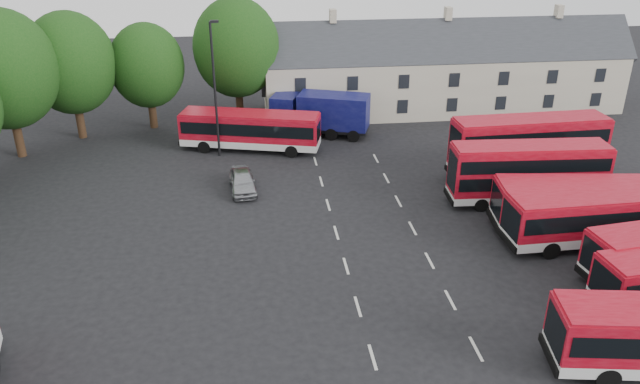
{
  "coord_description": "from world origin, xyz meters",
  "views": [
    {
      "loc": [
        -5.15,
        -28.51,
        19.45
      ],
      "look_at": [
        -0.86,
        7.56,
        2.2
      ],
      "focal_mm": 35.0,
      "sensor_mm": 36.0,
      "label": 1
    }
  ],
  "objects_px": {
    "box_truck": "(322,112)",
    "silver_car": "(242,181)",
    "bus_dd_south": "(528,170)",
    "lamppost": "(215,87)"
  },
  "relations": [
    {
      "from": "box_truck",
      "to": "silver_car",
      "type": "height_order",
      "value": "box_truck"
    },
    {
      "from": "bus_dd_south",
      "to": "lamppost",
      "type": "distance_m",
      "value": 24.5
    },
    {
      "from": "bus_dd_south",
      "to": "silver_car",
      "type": "bearing_deg",
      "value": 170.51
    },
    {
      "from": "bus_dd_south",
      "to": "lamppost",
      "type": "relative_size",
      "value": 0.98
    },
    {
      "from": "silver_car",
      "to": "bus_dd_south",
      "type": "bearing_deg",
      "value": -17.62
    },
    {
      "from": "box_truck",
      "to": "silver_car",
      "type": "bearing_deg",
      "value": -103.43
    },
    {
      "from": "box_truck",
      "to": "lamppost",
      "type": "xyz_separation_m",
      "value": [
        -8.99,
        -4.04,
        3.76
      ]
    },
    {
      "from": "bus_dd_south",
      "to": "lamppost",
      "type": "height_order",
      "value": "lamppost"
    },
    {
      "from": "silver_car",
      "to": "lamppost",
      "type": "xyz_separation_m",
      "value": [
        -1.85,
        7.06,
        5.11
      ]
    },
    {
      "from": "box_truck",
      "to": "lamppost",
      "type": "relative_size",
      "value": 0.82
    }
  ]
}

